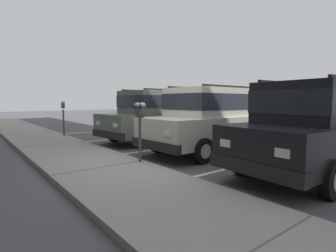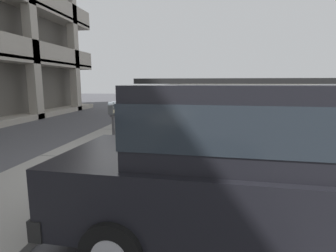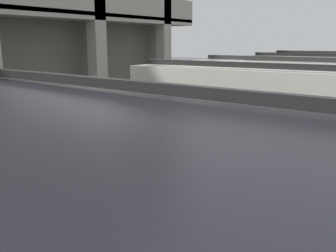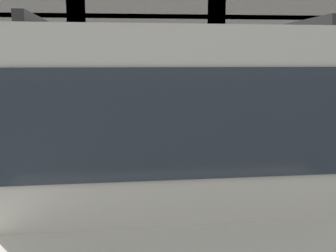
# 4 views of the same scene
# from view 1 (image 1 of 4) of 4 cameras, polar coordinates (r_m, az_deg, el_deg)

# --- Properties ---
(ground_plane) EXTENTS (80.00, 80.00, 0.10)m
(ground_plane) POSITION_cam_1_polar(r_m,az_deg,el_deg) (6.75, -3.82, -8.62)
(ground_plane) COLOR #4C4C51
(sidewalk) EXTENTS (40.00, 2.20, 0.12)m
(sidewalk) POSITION_cam_1_polar(r_m,az_deg,el_deg) (6.11, -14.10, -9.22)
(sidewalk) COLOR gray
(sidewalk) RESTS_ON ground_plane
(parking_stall_lines) EXTENTS (12.27, 4.80, 0.01)m
(parking_stall_lines) POSITION_cam_1_polar(r_m,az_deg,el_deg) (8.74, -1.82, -5.01)
(parking_stall_lines) COLOR silver
(parking_stall_lines) RESTS_ON ground_plane
(silver_suv) EXTENTS (2.14, 4.85, 2.03)m
(silver_suv) POSITION_cam_1_polar(r_m,az_deg,el_deg) (8.34, 9.92, 1.93)
(silver_suv) COLOR beige
(silver_suv) RESTS_ON ground_plane
(red_sedan) EXTENTS (2.20, 4.87, 2.03)m
(red_sedan) POSITION_cam_1_polar(r_m,az_deg,el_deg) (6.63, 30.28, 0.37)
(red_sedan) COLOR black
(red_sedan) RESTS_ON ground_plane
(dark_hatchback) EXTENTS (2.32, 4.93, 2.03)m
(dark_hatchback) POSITION_cam_1_polar(r_m,az_deg,el_deg) (10.49, -2.01, 2.72)
(dark_hatchback) COLOR #5B665B
(dark_hatchback) RESTS_ON ground_plane
(parking_meter_near) EXTENTS (0.35, 0.12, 1.43)m
(parking_meter_near) POSITION_cam_1_polar(r_m,az_deg,el_deg) (6.31, -6.16, 1.76)
(parking_meter_near) COLOR #47474C
(parking_meter_near) RESTS_ON sidewalk
(parking_meter_far) EXTENTS (0.15, 0.12, 1.45)m
(parking_meter_far) POSITION_cam_1_polar(r_m,az_deg,el_deg) (11.91, -21.83, 2.60)
(parking_meter_far) COLOR #47474C
(parking_meter_far) RESTS_ON sidewalk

